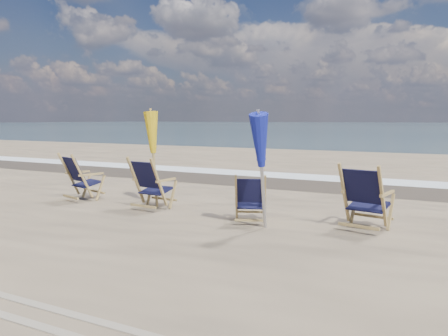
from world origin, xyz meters
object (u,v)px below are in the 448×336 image
Objects in this scene: beach_chair_3 at (382,200)px; beach_chair_2 at (265,199)px; umbrella_yellow at (154,137)px; umbrella_blue at (263,143)px; beach_chair_0 at (82,178)px; beach_chair_1 at (159,185)px.

beach_chair_2 is at bearing 16.90° from beach_chair_3.
beach_chair_2 is 2.84m from umbrella_yellow.
umbrella_blue is (0.13, -0.45, 0.99)m from beach_chair_2.
beach_chair_2 is (4.23, -0.03, -0.10)m from beach_chair_0.
beach_chair_2 is 0.45× the size of umbrella_blue.
umbrella_yellow reaches higher than beach_chair_1.
beach_chair_2 is at bearing -175.77° from beach_chair_1.
beach_chair_1 is 1.07m from umbrella_yellow.
beach_chair_2 is 0.45× the size of umbrella_yellow.
beach_chair_3 is at bearing -173.01° from beach_chair_1.
beach_chair_3 is 4.60m from umbrella_yellow.
umbrella_yellow reaches higher than beach_chair_2.
beach_chair_1 is 0.55× the size of umbrella_blue.
umbrella_yellow is (1.61, 0.40, 0.90)m from beach_chair_0.
beach_chair_2 is 1.90m from beach_chair_3.
umbrella_blue is (4.36, -0.47, 0.89)m from beach_chair_0.
beach_chair_1 is 4.10m from beach_chair_3.
beach_chair_1 is at bearing -163.60° from beach_chair_0.
umbrella_blue reaches higher than beach_chair_3.
umbrella_yellow is at bearing -149.12° from beach_chair_0.
umbrella_yellow is 2.89m from umbrella_blue.
beach_chair_3 is 0.57× the size of umbrella_yellow.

